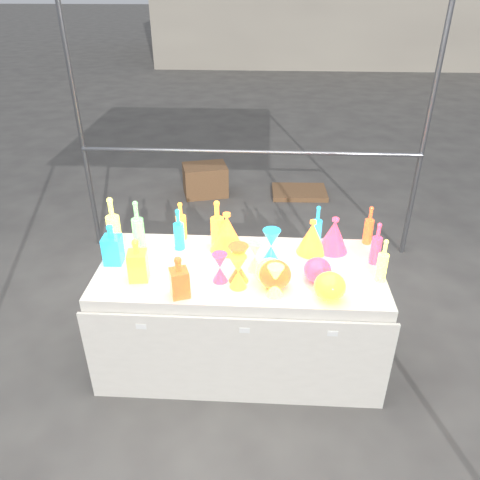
# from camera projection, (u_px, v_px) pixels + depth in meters

# --- Properties ---
(ground) EXTENTS (80.00, 80.00, 0.00)m
(ground) POSITION_uv_depth(u_px,v_px,m) (240.00, 355.00, 3.34)
(ground) COLOR slate
(ground) RESTS_ON ground
(display_table) EXTENTS (1.84, 0.83, 0.75)m
(display_table) POSITION_uv_depth(u_px,v_px,m) (240.00, 315.00, 3.15)
(display_table) COLOR silver
(display_table) RESTS_ON ground
(cardboard_box_closed) EXTENTS (0.59, 0.49, 0.37)m
(cardboard_box_closed) POSITION_uv_depth(u_px,v_px,m) (205.00, 180.00, 5.66)
(cardboard_box_closed) COLOR brown
(cardboard_box_closed) RESTS_ON ground
(cardboard_box_flat) EXTENTS (0.67, 0.49, 0.06)m
(cardboard_box_flat) POSITION_uv_depth(u_px,v_px,m) (299.00, 192.00, 5.73)
(cardboard_box_flat) COLOR brown
(cardboard_box_flat) RESTS_ON ground
(bottle_0) EXTENTS (0.09, 0.09, 0.28)m
(bottle_0) POSITION_uv_depth(u_px,v_px,m) (181.00, 221.00, 3.22)
(bottle_0) COLOR red
(bottle_0) RESTS_ON display_table
(bottle_4) EXTENTS (0.10, 0.10, 0.38)m
(bottle_4) POSITION_uv_depth(u_px,v_px,m) (113.00, 224.00, 3.08)
(bottle_4) COLOR teal
(bottle_4) RESTS_ON display_table
(bottle_5) EXTENTS (0.09, 0.09, 0.36)m
(bottle_5) POSITION_uv_depth(u_px,v_px,m) (138.00, 226.00, 3.07)
(bottle_5) COLOR #B724B1
(bottle_5) RESTS_ON display_table
(bottle_6) EXTENTS (0.11, 0.11, 0.34)m
(bottle_6) POSITION_uv_depth(u_px,v_px,m) (217.00, 224.00, 3.11)
(bottle_6) COLOR red
(bottle_6) RESTS_ON display_table
(bottle_7) EXTENTS (0.09, 0.09, 0.30)m
(bottle_7) POSITION_uv_depth(u_px,v_px,m) (179.00, 229.00, 3.10)
(bottle_7) COLOR #188519
(bottle_7) RESTS_ON display_table
(decanter_0) EXTENTS (0.13, 0.13, 0.28)m
(decanter_0) POSITION_uv_depth(u_px,v_px,m) (137.00, 259.00, 2.79)
(decanter_0) COLOR red
(decanter_0) RESTS_ON display_table
(decanter_1) EXTENTS (0.13, 0.13, 0.26)m
(decanter_1) POSITION_uv_depth(u_px,v_px,m) (179.00, 276.00, 2.65)
(decanter_1) COLOR orange
(decanter_1) RESTS_ON display_table
(decanter_2) EXTENTS (0.12, 0.12, 0.28)m
(decanter_2) POSITION_uv_depth(u_px,v_px,m) (112.00, 244.00, 2.95)
(decanter_2) COLOR #188519
(decanter_2) RESTS_ON display_table
(hourglass_0) EXTENTS (0.16, 0.16, 0.24)m
(hourglass_0) POSITION_uv_depth(u_px,v_px,m) (239.00, 264.00, 2.78)
(hourglass_0) COLOR orange
(hourglass_0) RESTS_ON display_table
(hourglass_1) EXTENTS (0.10, 0.10, 0.19)m
(hourglass_1) POSITION_uv_depth(u_px,v_px,m) (220.00, 268.00, 2.79)
(hourglass_1) COLOR #202FBC
(hourglass_1) RESTS_ON display_table
(hourglass_2) EXTENTS (0.12, 0.12, 0.19)m
(hourglass_2) POSITION_uv_depth(u_px,v_px,m) (275.00, 281.00, 2.67)
(hourglass_2) COLOR teal
(hourglass_2) RESTS_ON display_table
(hourglass_3) EXTENTS (0.12, 0.12, 0.20)m
(hourglass_3) POSITION_uv_depth(u_px,v_px,m) (255.00, 256.00, 2.90)
(hourglass_3) COLOR #B724B1
(hourglass_3) RESTS_ON display_table
(hourglass_4) EXTENTS (0.12, 0.12, 0.21)m
(hourglass_4) POSITION_uv_depth(u_px,v_px,m) (238.00, 272.00, 2.74)
(hourglass_4) COLOR red
(hourglass_4) RESTS_ON display_table
(hourglass_5) EXTENTS (0.12, 0.12, 0.23)m
(hourglass_5) POSITION_uv_depth(u_px,v_px,m) (271.00, 246.00, 2.97)
(hourglass_5) COLOR #188519
(hourglass_5) RESTS_ON display_table
(globe_0) EXTENTS (0.22, 0.22, 0.15)m
(globe_0) POSITION_uv_depth(u_px,v_px,m) (330.00, 288.00, 2.65)
(globe_0) COLOR red
(globe_0) RESTS_ON display_table
(globe_1) EXTENTS (0.23, 0.23, 0.14)m
(globe_1) POSITION_uv_depth(u_px,v_px,m) (270.00, 273.00, 2.79)
(globe_1) COLOR teal
(globe_1) RESTS_ON display_table
(globe_2) EXTENTS (0.24, 0.24, 0.15)m
(globe_2) POSITION_uv_depth(u_px,v_px,m) (275.00, 276.00, 2.75)
(globe_2) COLOR orange
(globe_2) RESTS_ON display_table
(globe_3) EXTENTS (0.20, 0.20, 0.13)m
(globe_3) POSITION_uv_depth(u_px,v_px,m) (317.00, 271.00, 2.81)
(globe_3) COLOR #202FBC
(globe_3) RESTS_ON display_table
(lampshade_0) EXTENTS (0.29, 0.29, 0.27)m
(lampshade_0) POSITION_uv_depth(u_px,v_px,m) (227.00, 232.00, 3.09)
(lampshade_0) COLOR yellow
(lampshade_0) RESTS_ON display_table
(lampshade_1) EXTENTS (0.21, 0.21, 0.24)m
(lampshade_1) POSITION_uv_depth(u_px,v_px,m) (312.00, 237.00, 3.07)
(lampshade_1) COLOR yellow
(lampshade_1) RESTS_ON display_table
(lampshade_2) EXTENTS (0.27, 0.27, 0.24)m
(lampshade_2) POSITION_uv_depth(u_px,v_px,m) (334.00, 234.00, 3.09)
(lampshade_2) COLOR #202FBC
(lampshade_2) RESTS_ON display_table
(bottle_8) EXTENTS (0.08, 0.08, 0.30)m
(bottle_8) POSITION_uv_depth(u_px,v_px,m) (317.00, 226.00, 3.13)
(bottle_8) COLOR #188519
(bottle_8) RESTS_ON display_table
(bottle_9) EXTENTS (0.06, 0.06, 0.28)m
(bottle_9) POSITION_uv_depth(u_px,v_px,m) (369.00, 225.00, 3.17)
(bottle_9) COLOR orange
(bottle_9) RESTS_ON display_table
(bottle_10) EXTENTS (0.07, 0.07, 0.29)m
(bottle_10) POSITION_uv_depth(u_px,v_px,m) (377.00, 243.00, 2.94)
(bottle_10) COLOR #202FBC
(bottle_10) RESTS_ON display_table
(bottle_11) EXTENTS (0.08, 0.08, 0.28)m
(bottle_11) POSITION_uv_depth(u_px,v_px,m) (383.00, 260.00, 2.78)
(bottle_11) COLOR teal
(bottle_11) RESTS_ON display_table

